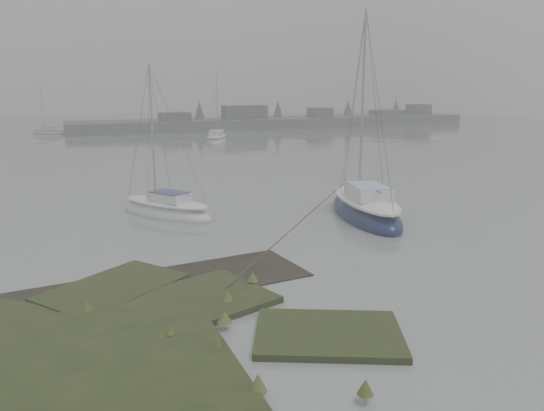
{
  "coord_description": "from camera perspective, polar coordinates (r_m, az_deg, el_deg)",
  "views": [
    {
      "loc": [
        -5.24,
        -10.89,
        5.93
      ],
      "look_at": [
        1.71,
        6.07,
        1.8
      ],
      "focal_mm": 35.0,
      "sensor_mm": 36.0,
      "label": 1
    }
  ],
  "objects": [
    {
      "name": "sailboat_main",
      "position": [
        24.91,
        9.99,
        -0.53
      ],
      "size": [
        3.85,
        7.44,
        10.02
      ],
      "rotation": [
        0.0,
        0.0,
        -0.22
      ],
      "color": "#0F173A",
      "rests_on": "ground"
    },
    {
      "name": "ground",
      "position": [
        41.65,
        -14.87,
        4.09
      ],
      "size": [
        160.0,
        160.0,
        0.0
      ],
      "primitive_type": "plane",
      "color": "slate",
      "rests_on": "ground"
    },
    {
      "name": "sailboat_far_c",
      "position": [
        73.71,
        -22.91,
        7.26
      ],
      "size": [
        4.8,
        4.18,
        6.81
      ],
      "rotation": [
        0.0,
        0.0,
        0.92
      ],
      "color": "silver",
      "rests_on": "ground"
    },
    {
      "name": "sailboat_far_b",
      "position": [
        57.6,
        -5.98,
        7.0
      ],
      "size": [
        4.38,
        6.53,
        8.8
      ],
      "rotation": [
        0.0,
        0.0,
        -0.41
      ],
      "color": "silver",
      "rests_on": "ground"
    },
    {
      "name": "far_shoreline",
      "position": [
        79.71,
        1.52,
        9.05
      ],
      "size": [
        60.0,
        8.0,
        4.15
      ],
      "color": "#4C4F51",
      "rests_on": "ground"
    },
    {
      "name": "sailboat_white",
      "position": [
        25.33,
        -11.25,
        -0.55
      ],
      "size": [
        4.46,
        5.34,
        7.48
      ],
      "rotation": [
        0.0,
        0.0,
        0.61
      ],
      "color": "silver",
      "rests_on": "ground"
    }
  ]
}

